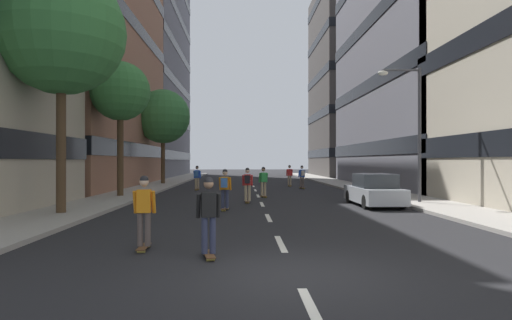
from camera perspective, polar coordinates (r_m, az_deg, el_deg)
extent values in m
plane|color=black|center=(32.68, -0.17, -3.84)|extent=(147.26, 147.26, 0.00)
cube|color=#9E9991|center=(36.39, -12.97, -3.35)|extent=(2.99, 67.49, 0.14)
cube|color=#9E9991|center=(36.83, 12.17, -3.31)|extent=(2.99, 67.49, 0.14)
cube|color=silver|center=(6.49, 7.53, -19.24)|extent=(0.16, 2.20, 0.01)
cube|color=silver|center=(11.30, 3.28, -10.96)|extent=(0.16, 2.20, 0.01)
cube|color=silver|center=(16.22, 1.65, -7.64)|extent=(0.16, 2.20, 0.01)
cube|color=silver|center=(21.18, 0.80, -5.87)|extent=(0.16, 2.20, 0.01)
cube|color=silver|center=(26.16, 0.27, -4.77)|extent=(0.16, 2.20, 0.01)
cube|color=silver|center=(31.14, -0.08, -4.02)|extent=(0.16, 2.20, 0.01)
cube|color=silver|center=(36.13, -0.34, -3.48)|extent=(0.16, 2.20, 0.01)
cube|color=silver|center=(41.12, -0.54, -3.07)|extent=(0.16, 2.20, 0.01)
cube|color=silver|center=(46.11, -0.69, -2.75)|extent=(0.16, 2.20, 0.01)
cube|color=silver|center=(51.10, -0.81, -2.49)|extent=(0.16, 2.20, 0.01)
cube|color=silver|center=(56.10, -0.91, -2.27)|extent=(0.16, 2.20, 0.01)
cube|color=silver|center=(61.10, -1.00, -2.10)|extent=(0.16, 2.20, 0.01)
cube|color=#9E6B51|center=(40.23, -25.62, 14.86)|extent=(14.35, 22.34, 25.03)
cube|color=black|center=(38.88, -25.63, 1.19)|extent=(14.47, 22.46, 1.10)
cube|color=black|center=(39.31, -25.63, 8.51)|extent=(14.47, 22.46, 1.10)
cube|color=black|center=(40.36, -25.62, 15.55)|extent=(14.47, 22.46, 1.10)
cube|color=slate|center=(63.17, -16.79, 15.26)|extent=(14.35, 23.93, 37.71)
cube|color=black|center=(60.92, -16.80, 0.56)|extent=(14.47, 24.05, 1.10)
cube|color=black|center=(61.16, -16.79, 4.98)|extent=(14.47, 24.05, 1.10)
cube|color=black|center=(61.75, -16.79, 9.34)|extent=(14.47, 24.05, 1.10)
cube|color=black|center=(62.70, -16.79, 13.59)|extent=(14.47, 24.05, 1.10)
cube|color=black|center=(63.98, -16.79, 17.70)|extent=(14.47, 24.05, 1.10)
cube|color=slate|center=(41.94, 24.39, 18.64)|extent=(14.35, 23.25, 31.20)
cube|color=black|center=(39.73, 24.41, 1.33)|extent=(14.47, 23.37, 1.10)
cube|color=black|center=(40.20, 24.40, 8.76)|extent=(14.47, 23.37, 1.10)
cube|color=black|center=(41.32, 24.40, 15.91)|extent=(14.47, 23.37, 1.10)
cube|color=#4C4744|center=(62.42, 14.72, 9.93)|extent=(14.35, 16.11, 25.99)
cube|color=black|center=(61.47, 14.73, 0.82)|extent=(14.47, 16.23, 1.10)
cube|color=black|center=(61.78, 14.72, 5.65)|extent=(14.47, 16.23, 1.10)
cube|color=black|center=(62.51, 14.72, 10.40)|extent=(14.47, 16.23, 1.10)
cube|color=black|center=(63.66, 14.72, 15.00)|extent=(14.47, 16.23, 1.10)
cube|color=black|center=(65.21, 14.72, 19.42)|extent=(14.47, 16.23, 1.10)
cube|color=#B2B7BF|center=(21.20, 15.32, -4.43)|extent=(1.80, 4.40, 0.70)
cube|color=#2D3338|center=(21.02, 15.44, -2.64)|extent=(1.60, 2.10, 0.64)
cylinder|color=black|center=(22.39, 12.25, -4.74)|extent=(0.22, 0.64, 0.64)
cylinder|color=black|center=(22.84, 16.16, -4.65)|extent=(0.22, 0.64, 0.64)
cylinder|color=black|center=(19.61, 14.34, -5.40)|extent=(0.22, 0.64, 0.64)
cylinder|color=black|center=(20.11, 18.74, -5.27)|extent=(0.22, 0.64, 0.64)
cylinder|color=#4C3823|center=(25.88, -17.52, 0.81)|extent=(0.36, 0.36, 4.81)
sphere|color=#387A3D|center=(26.19, -17.51, 8.69)|extent=(3.39, 3.39, 3.39)
cylinder|color=#4C3823|center=(39.02, -12.20, 0.10)|extent=(0.36, 0.36, 4.25)
sphere|color=#387A3D|center=(39.22, -12.20, 5.65)|extent=(4.78, 4.78, 4.78)
cylinder|color=#4C3823|center=(18.21, -24.38, 1.96)|extent=(0.36, 0.36, 5.29)
sphere|color=#387A3D|center=(18.88, -24.37, 15.28)|extent=(4.88, 4.88, 4.88)
cylinder|color=#3F3F44|center=(22.43, 20.82, 3.12)|extent=(0.16, 0.16, 6.50)
cylinder|color=#3F3F44|center=(22.50, 18.66, 11.20)|extent=(1.80, 0.10, 0.10)
ellipsoid|color=silver|center=(22.18, 16.44, 10.97)|extent=(0.50, 0.30, 0.24)
cube|color=brown|center=(36.07, 4.46, -3.36)|extent=(0.24, 0.91, 0.02)
cylinder|color=#D8BF4C|center=(36.39, 4.38, -3.40)|extent=(0.18, 0.08, 0.07)
cylinder|color=#D8BF4C|center=(35.76, 4.55, -3.46)|extent=(0.18, 0.08, 0.07)
cylinder|color=tan|center=(36.04, 4.32, -2.71)|extent=(0.15, 0.15, 0.80)
cylinder|color=tan|center=(36.07, 4.61, -2.70)|extent=(0.15, 0.15, 0.80)
cube|color=red|center=(36.03, 4.46, -1.63)|extent=(0.33, 0.22, 0.55)
cylinder|color=red|center=(36.04, 4.11, -1.68)|extent=(0.10, 0.23, 0.55)
cylinder|color=red|center=(36.11, 4.80, -1.67)|extent=(0.10, 0.23, 0.55)
sphere|color=tan|center=(36.04, 4.46, -0.91)|extent=(0.22, 0.22, 0.22)
sphere|color=black|center=(36.04, 4.46, -0.83)|extent=(0.21, 0.21, 0.21)
cube|color=brown|center=(33.17, 6.11, -3.64)|extent=(0.38, 0.92, 0.02)
cylinder|color=#D8BF4C|center=(33.47, 5.92, -3.69)|extent=(0.19, 0.11, 0.07)
cylinder|color=#D8BF4C|center=(32.87, 6.30, -3.76)|extent=(0.19, 0.11, 0.07)
cylinder|color=#594C47|center=(33.11, 5.96, -2.94)|extent=(0.17, 0.17, 0.80)
cylinder|color=#594C47|center=(33.17, 6.26, -2.93)|extent=(0.17, 0.17, 0.80)
cube|color=blue|center=(33.12, 6.11, -1.77)|extent=(0.35, 0.26, 0.55)
cylinder|color=blue|center=(33.09, 5.72, -1.82)|extent=(0.14, 0.24, 0.55)
cylinder|color=blue|center=(33.24, 6.44, -1.81)|extent=(0.14, 0.24, 0.55)
sphere|color=beige|center=(33.12, 6.10, -0.98)|extent=(0.22, 0.22, 0.22)
sphere|color=black|center=(33.12, 6.10, -0.89)|extent=(0.21, 0.21, 0.21)
cube|color=beige|center=(32.95, 6.22, -1.72)|extent=(0.29, 0.21, 0.40)
cube|color=brown|center=(18.63, -4.13, -6.42)|extent=(0.34, 0.92, 0.02)
cylinder|color=#D8BF4C|center=(18.95, -3.94, -6.46)|extent=(0.19, 0.10, 0.07)
cylinder|color=#D8BF4C|center=(18.33, -4.32, -6.67)|extent=(0.19, 0.10, 0.07)
cylinder|color=#2D334C|center=(18.61, -4.40, -5.15)|extent=(0.16, 0.16, 0.80)
cylinder|color=#2D334C|center=(18.58, -3.86, -5.16)|extent=(0.16, 0.16, 0.80)
cube|color=orange|center=(18.55, -4.13, -3.08)|extent=(0.35, 0.25, 0.55)
cylinder|color=orange|center=(18.64, -4.76, -3.15)|extent=(0.12, 0.24, 0.55)
cylinder|color=orange|center=(18.56, -3.43, -3.16)|extent=(0.12, 0.24, 0.55)
sphere|color=beige|center=(18.55, -4.12, -1.67)|extent=(0.22, 0.22, 0.22)
sphere|color=black|center=(18.55, -4.12, -1.52)|extent=(0.21, 0.21, 0.21)
cube|color=#3F72BF|center=(18.37, -4.24, -3.01)|extent=(0.28, 0.20, 0.40)
cube|color=brown|center=(21.91, -1.14, -5.47)|extent=(0.24, 0.91, 0.02)
cylinder|color=#D8BF4C|center=(22.24, -1.11, -5.51)|extent=(0.18, 0.08, 0.07)
cylinder|color=#D8BF4C|center=(21.60, -1.16, -5.67)|extent=(0.18, 0.08, 0.07)
cylinder|color=tan|center=(21.88, -1.37, -4.40)|extent=(0.15, 0.15, 0.80)
cylinder|color=tan|center=(21.88, -0.90, -4.40)|extent=(0.15, 0.15, 0.80)
cube|color=red|center=(21.84, -1.14, -2.63)|extent=(0.33, 0.21, 0.55)
cylinder|color=red|center=(21.90, -1.71, -2.69)|extent=(0.10, 0.23, 0.55)
cylinder|color=red|center=(21.88, -0.56, -2.70)|extent=(0.10, 0.23, 0.55)
sphere|color=beige|center=(21.84, -1.14, -1.44)|extent=(0.22, 0.22, 0.22)
sphere|color=black|center=(21.84, -1.14, -1.30)|extent=(0.21, 0.21, 0.21)
cube|color=black|center=(21.66, -1.15, -2.57)|extent=(0.27, 0.17, 0.40)
cube|color=brown|center=(10.82, -14.60, -11.03)|extent=(0.22, 0.90, 0.02)
cylinder|color=#D8BF4C|center=(11.14, -14.28, -10.96)|extent=(0.18, 0.07, 0.07)
cylinder|color=#D8BF4C|center=(10.52, -14.95, -11.60)|extent=(0.18, 0.07, 0.07)
cylinder|color=#594C47|center=(10.77, -15.08, -8.85)|extent=(0.14, 0.14, 0.80)
cylinder|color=#594C47|center=(10.73, -14.13, -8.88)|extent=(0.14, 0.14, 0.80)
cube|color=orange|center=(10.67, -14.60, -5.28)|extent=(0.32, 0.21, 0.55)
cylinder|color=orange|center=(10.76, -15.70, -5.38)|extent=(0.10, 0.23, 0.55)
cylinder|color=orange|center=(10.68, -13.39, -5.43)|extent=(0.10, 0.23, 0.55)
sphere|color=beige|center=(10.65, -14.58, -2.84)|extent=(0.22, 0.22, 0.22)
sphere|color=black|center=(10.65, -14.58, -2.57)|extent=(0.21, 0.21, 0.21)
cube|color=brown|center=(31.59, -7.80, -3.82)|extent=(0.31, 0.92, 0.02)
cylinder|color=#D8BF4C|center=(31.91, -7.67, -3.87)|extent=(0.19, 0.09, 0.07)
cylinder|color=#D8BF4C|center=(31.28, -7.94, -3.94)|extent=(0.19, 0.09, 0.07)
cylinder|color=tan|center=(31.59, -7.96, -3.07)|extent=(0.16, 0.16, 0.80)
cylinder|color=tan|center=(31.55, -7.65, -3.08)|extent=(0.16, 0.16, 0.80)
cube|color=blue|center=(31.54, -7.80, -1.85)|extent=(0.34, 0.24, 0.55)
cylinder|color=blue|center=(31.64, -8.17, -1.89)|extent=(0.12, 0.24, 0.55)
cylinder|color=blue|center=(31.54, -7.39, -1.90)|extent=(0.12, 0.24, 0.55)
sphere|color=#997051|center=(31.55, -7.80, -1.02)|extent=(0.22, 0.22, 0.22)
sphere|color=black|center=(31.55, -7.80, -0.93)|extent=(0.21, 0.21, 0.21)
cube|color=#3F72BF|center=(31.36, -7.88, -1.81)|extent=(0.28, 0.19, 0.40)
cube|color=brown|center=(9.74, -6.29, -12.26)|extent=(0.38, 0.92, 0.02)
cylinder|color=#D8BF4C|center=(10.06, -6.52, -12.14)|extent=(0.19, 0.10, 0.07)
cylinder|color=#D8BF4C|center=(9.44, -6.04, -12.94)|extent=(0.19, 0.10, 0.07)
cylinder|color=#2D334C|center=(9.65, -6.83, -9.88)|extent=(0.17, 0.17, 0.80)
cylinder|color=#2D334C|center=(9.67, -5.75, -9.86)|extent=(0.17, 0.17, 0.80)
cube|color=black|center=(9.57, -6.29, -5.88)|extent=(0.35, 0.26, 0.55)
cylinder|color=black|center=(9.60, -7.63, -6.03)|extent=(0.13, 0.24, 0.55)
cylinder|color=black|center=(9.65, -5.02, -6.00)|extent=(0.13, 0.24, 0.55)
sphere|color=#997051|center=(9.55, -6.30, -3.15)|extent=(0.22, 0.22, 0.22)
sphere|color=black|center=(9.55, -6.30, -2.85)|extent=(0.21, 0.21, 0.21)
cube|color=brown|center=(25.19, 1.00, -4.77)|extent=(0.40, 0.92, 0.02)
cylinder|color=#D8BF4C|center=(25.50, 0.80, -4.82)|extent=(0.19, 0.11, 0.07)
cylinder|color=#D8BF4C|center=(24.89, 1.21, -4.94)|extent=(0.19, 0.11, 0.07)
cylinder|color=tan|center=(25.13, 0.80, -3.84)|extent=(0.17, 0.17, 0.80)
cylinder|color=tan|center=(25.18, 1.20, -3.83)|extent=(0.17, 0.17, 0.80)
cube|color=green|center=(25.12, 1.00, -2.30)|extent=(0.36, 0.27, 0.55)
cylinder|color=green|center=(25.11, 0.49, -2.36)|extent=(0.14, 0.24, 0.55)
cylinder|color=green|center=(25.24, 1.45, -2.35)|extent=(0.14, 0.24, 0.55)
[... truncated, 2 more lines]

